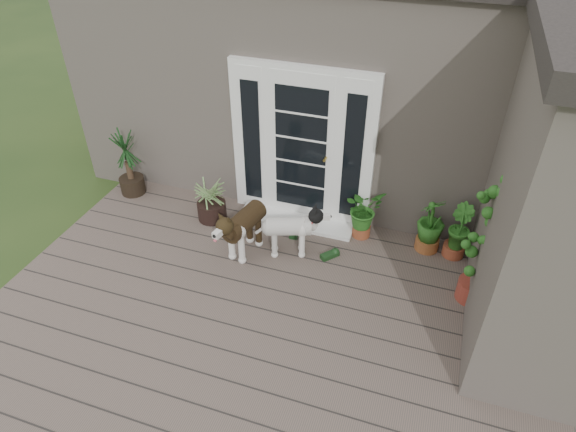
% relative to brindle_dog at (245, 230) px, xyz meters
% --- Properties ---
extents(deck, '(6.20, 4.60, 0.12)m').
position_rel_brindle_dog_xyz_m(deck, '(0.62, -1.19, -0.41)').
color(deck, '#6B5B4C').
rests_on(deck, ground).
extents(house_main, '(7.40, 4.00, 3.10)m').
position_rel_brindle_dog_xyz_m(house_main, '(0.62, 3.06, 1.08)').
color(house_main, '#665E54').
rests_on(house_main, ground).
extents(door_unit, '(1.90, 0.14, 2.15)m').
position_rel_brindle_dog_xyz_m(door_unit, '(0.42, 1.01, 0.72)').
color(door_unit, white).
rests_on(door_unit, deck).
extents(door_step, '(1.60, 0.40, 0.05)m').
position_rel_brindle_dog_xyz_m(door_step, '(0.42, 0.81, -0.33)').
color(door_step, white).
rests_on(door_step, deck).
extents(brindle_dog, '(0.53, 0.91, 0.71)m').
position_rel_brindle_dog_xyz_m(brindle_dog, '(0.00, 0.00, 0.00)').
color(brindle_dog, '#352513').
rests_on(brindle_dog, deck).
extents(white_dog, '(0.82, 0.55, 0.63)m').
position_rel_brindle_dog_xyz_m(white_dog, '(0.53, 0.15, -0.04)').
color(white_dog, white).
rests_on(white_dog, deck).
extents(spider_plant, '(0.86, 0.86, 0.71)m').
position_rel_brindle_dog_xyz_m(spider_plant, '(-0.72, 0.52, -0.00)').
color(spider_plant, '#7E9058').
rests_on(spider_plant, deck).
extents(yucca, '(0.85, 0.85, 0.99)m').
position_rel_brindle_dog_xyz_m(yucca, '(-2.13, 0.73, 0.14)').
color(yucca, black).
rests_on(yucca, deck).
extents(herb_a, '(0.69, 0.69, 0.63)m').
position_rel_brindle_dog_xyz_m(herb_a, '(1.33, 0.81, -0.04)').
color(herb_a, '#235217').
rests_on(herb_a, deck).
extents(herb_b, '(0.46, 0.46, 0.54)m').
position_rel_brindle_dog_xyz_m(herb_b, '(2.52, 0.79, -0.09)').
color(herb_b, '#195418').
rests_on(herb_b, deck).
extents(herb_c, '(0.56, 0.56, 0.63)m').
position_rel_brindle_dog_xyz_m(herb_c, '(2.19, 0.81, -0.04)').
color(herb_c, '#1B6121').
rests_on(herb_c, deck).
extents(sapling, '(0.60, 0.60, 1.78)m').
position_rel_brindle_dog_xyz_m(sapling, '(2.76, 0.07, 0.54)').
color(sapling, '#1C651C').
rests_on(sapling, deck).
extents(clog_left, '(0.16, 0.32, 0.09)m').
position_rel_brindle_dog_xyz_m(clog_left, '(0.49, 0.56, -0.31)').
color(clog_left, '#153416').
rests_on(clog_left, deck).
extents(clog_right, '(0.28, 0.30, 0.08)m').
position_rel_brindle_dog_xyz_m(clog_right, '(1.05, 0.24, -0.31)').
color(clog_right, '#153515').
rests_on(clog_right, deck).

